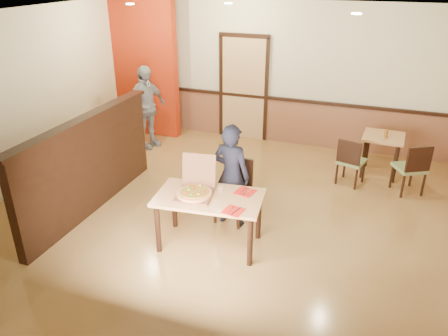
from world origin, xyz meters
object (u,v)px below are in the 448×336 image
(side_chair_right, at_px, (412,167))
(pizza_box, at_px, (195,191))
(side_table, at_px, (382,145))
(condiment, at_px, (386,134))
(diner_chair, at_px, (235,187))
(side_chair_left, at_px, (351,160))
(passerby, at_px, (146,107))
(main_table, at_px, (209,204))
(diner, at_px, (231,176))

(side_chair_right, xyz_separation_m, pizza_box, (-2.68, -2.44, 0.31))
(side_table, bearing_deg, condiment, -75.14)
(diner_chair, xyz_separation_m, side_chair_left, (1.46, 1.66, -0.05))
(passerby, bearing_deg, main_table, -117.82)
(main_table, height_order, condiment, condiment)
(side_chair_left, distance_m, diner, 2.34)
(side_chair_right, xyz_separation_m, diner, (-2.41, -1.81, 0.28))
(diner_chair, bearing_deg, main_table, -90.06)
(diner_chair, distance_m, side_table, 2.98)
(diner_chair, relative_size, side_table, 1.27)
(passerby, bearing_deg, condiment, -67.33)
(diner_chair, height_order, side_chair_right, diner_chair)
(main_table, distance_m, diner_chair, 0.77)
(side_chair_left, bearing_deg, diner, 67.22)
(diner, xyz_separation_m, condiment, (1.96, 2.32, 0.05))
(side_chair_left, relative_size, diner, 0.55)
(side_chair_left, relative_size, pizza_box, 1.41)
(side_chair_left, relative_size, side_chair_right, 0.95)
(side_chair_left, height_order, diner, diner)
(side_chair_left, bearing_deg, main_table, 73.58)
(side_table, xyz_separation_m, diner, (-1.93, -2.42, 0.20))
(side_chair_right, bearing_deg, passerby, -33.31)
(side_chair_left, bearing_deg, diner_chair, 64.81)
(diner, xyz_separation_m, passerby, (-2.54, 2.16, 0.08))
(pizza_box, bearing_deg, side_table, 45.42)
(passerby, height_order, condiment, passerby)
(main_table, distance_m, side_chair_left, 2.88)
(main_table, bearing_deg, condiment, 49.01)
(main_table, height_order, side_table, main_table)
(diner, distance_m, pizza_box, 0.69)
(diner_chair, height_order, side_chair_left, diner_chair)
(passerby, bearing_deg, side_table, -66.02)
(side_table, bearing_deg, diner, -128.58)
(side_chair_left, height_order, pizza_box, pizza_box)
(condiment, bearing_deg, diner_chair, -132.05)
(side_chair_left, bearing_deg, pizza_box, 70.88)
(side_chair_right, height_order, side_table, side_chair_right)
(diner_chair, xyz_separation_m, passerby, (-2.54, 2.01, 0.33))
(side_table, relative_size, passerby, 0.44)
(side_table, height_order, condiment, condiment)
(side_chair_left, bearing_deg, side_table, -111.34)
(diner, bearing_deg, condiment, -121.55)
(main_table, distance_m, condiment, 3.57)
(main_table, distance_m, pizza_box, 0.25)
(main_table, bearing_deg, side_chair_right, 38.05)
(side_table, height_order, diner, diner)
(side_chair_right, bearing_deg, main_table, 14.85)
(diner_chair, xyz_separation_m, pizza_box, (-0.27, -0.78, 0.29))
(condiment, bearing_deg, side_chair_left, -134.23)
(side_table, distance_m, condiment, 0.27)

